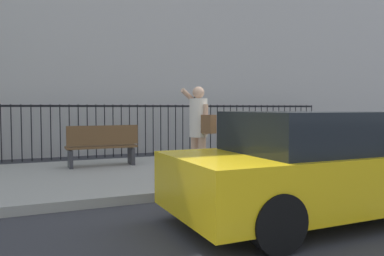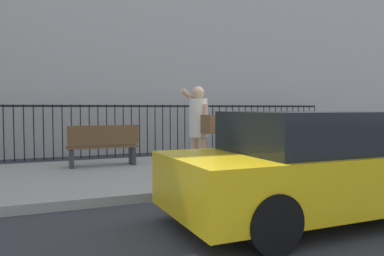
% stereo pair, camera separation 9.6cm
% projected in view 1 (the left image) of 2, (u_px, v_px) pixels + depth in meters
% --- Properties ---
extents(ground_plane, '(60.00, 60.00, 0.00)m').
position_uv_depth(ground_plane, '(274.00, 190.00, 7.03)').
color(ground_plane, '#333338').
extents(sidewalk, '(28.00, 4.40, 0.15)m').
position_uv_depth(sidewalk, '(218.00, 168.00, 9.04)').
color(sidewalk, '#9E9B93').
rests_on(sidewalk, ground).
extents(iron_fence, '(12.03, 0.04, 1.60)m').
position_uv_depth(iron_fence, '(164.00, 123.00, 12.37)').
color(iron_fence, black).
rests_on(iron_fence, ground).
extents(taxi_yellow, '(4.20, 1.87, 1.45)m').
position_uv_depth(taxi_yellow, '(320.00, 167.00, 5.20)').
color(taxi_yellow, yellow).
rests_on(taxi_yellow, ground).
extents(pedestrian_on_phone, '(0.53, 0.72, 1.75)m').
position_uv_depth(pedestrian_on_phone, '(199.00, 125.00, 7.25)').
color(pedestrian_on_phone, tan).
rests_on(pedestrian_on_phone, sidewalk).
extents(street_bench, '(1.60, 0.45, 0.95)m').
position_uv_depth(street_bench, '(102.00, 145.00, 8.82)').
color(street_bench, brown).
rests_on(street_bench, sidewalk).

